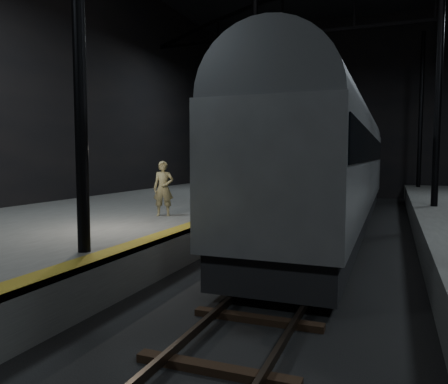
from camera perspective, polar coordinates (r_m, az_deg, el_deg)
The scene contains 6 objects.
ground at distance 11.96m, azimuth 10.01°, elevation -9.92°, with size 44.00×44.00×0.00m, color black.
platform_left at distance 15.16m, azimuth -19.12°, elevation -5.08°, with size 9.00×43.80×1.00m, color #4F4F4D.
tactile_strip at distance 12.77m, azimuth -4.43°, elevation -4.33°, with size 0.50×43.80×0.01m, color olive.
track at distance 11.95m, azimuth 10.01°, elevation -9.60°, with size 2.40×43.00×0.24m.
train at distance 17.98m, azimuth 14.17°, elevation 4.63°, with size 3.05×20.35×5.44m.
woman at distance 14.81m, azimuth -7.91°, elevation 0.47°, with size 0.68×0.44×1.85m, color #918659.
Camera 1 is at (2.21, -11.37, 2.99)m, focal length 35.00 mm.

